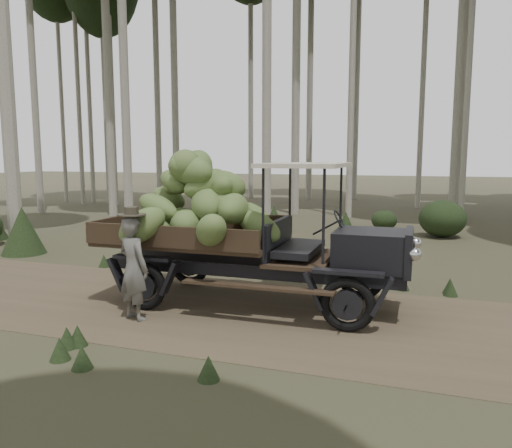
% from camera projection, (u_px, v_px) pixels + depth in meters
% --- Properties ---
extents(ground, '(120.00, 120.00, 0.00)m').
position_uv_depth(ground, '(315.00, 320.00, 7.94)').
color(ground, '#473D2B').
rests_on(ground, ground).
extents(dirt_track, '(70.00, 4.00, 0.01)m').
position_uv_depth(dirt_track, '(315.00, 320.00, 7.94)').
color(dirt_track, brown).
rests_on(dirt_track, ground).
extents(banana_truck, '(5.48, 2.86, 2.81)m').
position_uv_depth(banana_truck, '(223.00, 214.00, 8.75)').
color(banana_truck, black).
rests_on(banana_truck, ground).
extents(farmer, '(0.71, 0.59, 1.81)m').
position_uv_depth(farmer, '(133.00, 267.00, 7.88)').
color(farmer, '#5E5C56').
rests_on(farmer, ground).
extents(undergrowth, '(23.02, 23.00, 1.31)m').
position_uv_depth(undergrowth, '(288.00, 281.00, 8.37)').
color(undergrowth, '#233319').
rests_on(undergrowth, ground).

